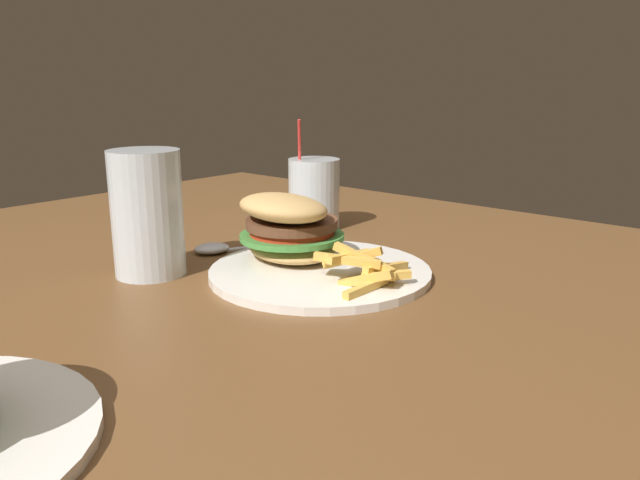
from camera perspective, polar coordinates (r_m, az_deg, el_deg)
dining_table at (r=0.77m, az=-9.62°, el=-10.68°), size 1.34×1.32×0.74m
meal_plate_near at (r=0.79m, az=-1.53°, el=-0.42°), size 0.28×0.28×0.10m
beer_glass at (r=0.80m, az=-15.51°, el=2.21°), size 0.09×0.09×0.16m
juice_glass at (r=1.02m, az=-0.55°, el=4.03°), size 0.08×0.08×0.18m
spoon at (r=0.90m, az=-9.34°, el=-0.73°), size 0.09×0.15×0.01m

